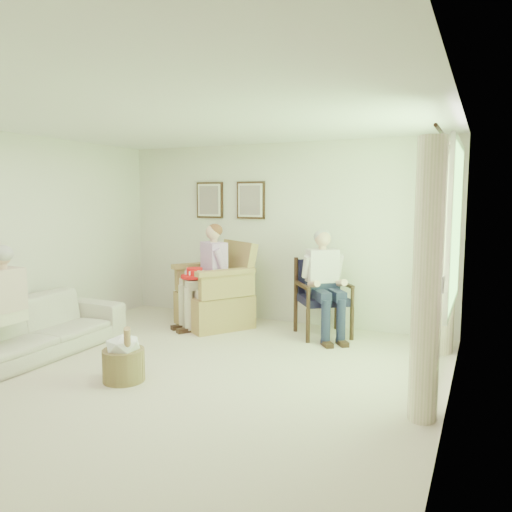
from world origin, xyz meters
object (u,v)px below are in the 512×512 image
Objects in this scene: person_wicker at (209,268)px; person_dark at (322,276)px; red_hat at (195,274)px; hatbox at (124,358)px; wood_armchair at (325,294)px; sofa at (33,328)px; wicker_armchair at (215,299)px.

person_wicker reaches higher than person_dark.
hatbox is (0.40, -1.99, -0.53)m from red_hat.
red_hat reaches higher than hatbox.
hatbox is (-1.30, -2.35, -0.57)m from person_dark.
wood_armchair is 2.84m from hatbox.
red_hat is 2.10m from hatbox.
person_wicker is at bearing 156.24° from wood_armchair.
red_hat reaches higher than sofa.
sofa is 1.49m from hatbox.
person_wicker is 1.04× the size of person_dark.
person_dark is at bearing 11.82° from red_hat.
person_wicker is 1.58m from person_dark.
red_hat is 0.62× the size of hatbox.
person_dark is at bearing 41.42° from person_wicker.
wicker_armchair reaches higher than sofa.
wood_armchair is 1.63m from person_wicker.
sofa is 1.61× the size of person_dark.
wicker_armchair is at bearing 144.70° from person_dark.
person_wicker reaches higher than wicker_armchair.
red_hat is (-1.71, -0.36, -0.04)m from person_dark.
person_dark reaches higher than red_hat.
red_hat is at bearing -81.00° from wicker_armchair.
wood_armchair is at bearing 53.02° from person_dark.
person_wicker is 2.24m from hatbox.
sofa is 2.13m from red_hat.
wicker_armchair reaches higher than wood_armchair.
wood_armchair is 0.72× the size of person_dark.
red_hat is (1.07, 1.79, 0.45)m from sofa.
wood_armchair is 0.31m from person_dark.
hatbox is at bearing -49.55° from wicker_armchair.
person_dark reaches higher than hatbox.
wicker_armchair is at bearing 64.97° from red_hat.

